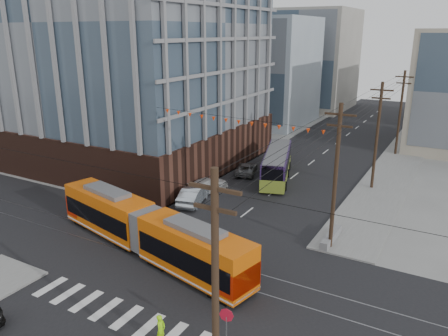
% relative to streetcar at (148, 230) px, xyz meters
% --- Properties ---
extents(ground, '(160.00, 160.00, 0.00)m').
position_rel_streetcar_xyz_m(ground, '(2.98, -3.71, -1.82)').
color(ground, slate).
extents(office_building, '(30.00, 25.00, 28.60)m').
position_rel_streetcar_xyz_m(office_building, '(-19.02, 19.29, 12.48)').
color(office_building, '#381E16').
rests_on(office_building, ground).
extents(bg_bldg_nw_near, '(18.00, 16.00, 18.00)m').
position_rel_streetcar_xyz_m(bg_bldg_nw_near, '(-14.02, 48.29, 7.18)').
color(bg_bldg_nw_near, '#8C99A5').
rests_on(bg_bldg_nw_near, ground).
extents(bg_bldg_nw_far, '(16.00, 18.00, 20.00)m').
position_rel_streetcar_xyz_m(bg_bldg_nw_far, '(-11.02, 68.29, 8.18)').
color(bg_bldg_nw_far, gray).
rests_on(bg_bldg_nw_far, ground).
extents(utility_pole_near, '(0.30, 0.30, 11.00)m').
position_rel_streetcar_xyz_m(utility_pole_near, '(11.48, -9.71, 3.68)').
color(utility_pole_near, black).
rests_on(utility_pole_near, ground).
extents(utility_pole_far, '(0.30, 0.30, 11.00)m').
position_rel_streetcar_xyz_m(utility_pole_far, '(11.48, 52.29, 3.68)').
color(utility_pole_far, black).
rests_on(utility_pole_far, ground).
extents(streetcar, '(18.96, 6.84, 3.63)m').
position_rel_streetcar_xyz_m(streetcar, '(0.00, 0.00, 0.00)').
color(streetcar, '#DA5908').
rests_on(streetcar, ground).
extents(city_bus, '(5.95, 11.73, 3.26)m').
position_rel_streetcar_xyz_m(city_bus, '(1.50, 20.60, -0.18)').
color(city_bus, '#2D1947').
rests_on(city_bus, ground).
extents(parked_car_silver, '(2.96, 5.36, 1.67)m').
position_rel_streetcar_xyz_m(parked_car_silver, '(-2.46, 9.81, -0.98)').
color(parked_car_silver, '#A9B6BF').
rests_on(parked_car_silver, ground).
extents(parked_car_white, '(2.85, 5.24, 1.44)m').
position_rel_streetcar_xyz_m(parked_car_white, '(-2.92, 13.15, -1.10)').
color(parked_car_white, '#B8B8B8').
rests_on(parked_car_white, ground).
extents(parked_car_grey, '(3.46, 5.08, 1.29)m').
position_rel_streetcar_xyz_m(parked_car_grey, '(-2.07, 20.21, -1.17)').
color(parked_car_grey, '#5C5C5E').
rests_on(parked_car_grey, ground).
extents(pedestrian, '(0.50, 0.68, 1.71)m').
position_rel_streetcar_xyz_m(pedestrian, '(6.84, -7.48, -0.96)').
color(pedestrian, '#A4FF0E').
rests_on(pedestrian, ground).
extents(stop_sign, '(0.87, 0.87, 2.46)m').
position_rel_streetcar_xyz_m(stop_sign, '(10.16, -6.43, -0.58)').
color(stop_sign, '#AC1024').
rests_on(stop_sign, ground).
extents(jersey_barrier, '(0.91, 3.79, 0.76)m').
position_rel_streetcar_xyz_m(jersey_barrier, '(11.28, 8.21, -1.44)').
color(jersey_barrier, slate).
rests_on(jersey_barrier, ground).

